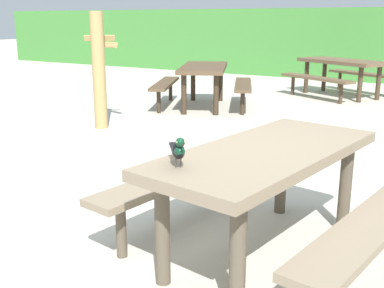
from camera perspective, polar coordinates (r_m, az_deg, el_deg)
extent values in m
plane|color=beige|center=(3.40, 5.97, -12.25)|extent=(60.00, 60.00, 0.00)
cube|color=#84725B|center=(3.08, 8.96, -1.14)|extent=(1.02, 1.89, 0.07)
cylinder|color=brown|center=(2.83, -3.58, -10.46)|extent=(0.09, 0.09, 0.67)
cylinder|color=brown|center=(2.53, 5.50, -13.73)|extent=(0.09, 0.09, 0.67)
cylinder|color=brown|center=(3.90, 10.72, -3.48)|extent=(0.09, 0.09, 0.67)
cylinder|color=brown|center=(3.69, 17.97, -5.04)|extent=(0.09, 0.09, 0.67)
cube|color=#84725B|center=(3.55, -0.96, -3.66)|extent=(0.53, 1.73, 0.05)
cylinder|color=brown|center=(3.21, -8.53, -10.15)|extent=(0.07, 0.07, 0.39)
cylinder|color=brown|center=(4.11, 4.91, -4.37)|extent=(0.07, 0.07, 0.39)
cube|color=#84725B|center=(2.90, 20.79, -9.04)|extent=(0.53, 1.73, 0.05)
ellipsoid|color=black|center=(2.62, -1.69, -0.82)|extent=(0.16, 0.16, 0.09)
ellipsoid|color=#0F3823|center=(2.58, -1.50, -0.91)|extent=(0.09, 0.09, 0.06)
sphere|color=#0F3823|center=(2.55, -1.42, 0.20)|extent=(0.05, 0.05, 0.05)
sphere|color=#EAE08C|center=(2.54, -0.93, 0.27)|extent=(0.01, 0.01, 0.01)
sphere|color=#EAE08C|center=(2.53, -1.79, 0.22)|extent=(0.01, 0.01, 0.01)
cone|color=black|center=(2.51, -1.22, -0.03)|extent=(0.03, 0.03, 0.02)
cube|color=black|center=(2.74, -2.22, -0.43)|extent=(0.10, 0.10, 0.04)
cylinder|color=#47423D|center=(2.64, -1.35, -2.26)|extent=(0.01, 0.01, 0.05)
cylinder|color=#47423D|center=(2.63, -1.95, -2.30)|extent=(0.01, 0.01, 0.05)
cube|color=brown|center=(8.46, 1.42, 9.18)|extent=(1.44, 1.95, 0.07)
cylinder|color=#382B1D|center=(7.84, -0.99, 6.00)|extent=(0.09, 0.09, 0.67)
cylinder|color=#382B1D|center=(7.79, 2.92, 5.93)|extent=(0.09, 0.09, 0.67)
cylinder|color=#382B1D|center=(9.22, 0.13, 7.34)|extent=(0.09, 0.09, 0.67)
cylinder|color=#382B1D|center=(9.18, 3.46, 7.28)|extent=(0.09, 0.09, 0.67)
cube|color=brown|center=(8.58, -3.29, 7.29)|extent=(0.97, 1.67, 0.05)
cylinder|color=#382B1D|center=(7.99, -4.03, 5.11)|extent=(0.07, 0.07, 0.39)
cylinder|color=#382B1D|center=(9.24, -2.61, 6.46)|extent=(0.07, 0.07, 0.39)
cube|color=brown|center=(8.46, 6.17, 7.12)|extent=(0.97, 1.67, 0.05)
cylinder|color=#382B1D|center=(7.86, 6.10, 4.91)|extent=(0.07, 0.07, 0.39)
cylinder|color=#382B1D|center=(9.13, 6.16, 6.29)|extent=(0.07, 0.07, 0.39)
cube|color=brown|center=(10.15, 17.64, 9.45)|extent=(1.95, 1.51, 0.07)
cylinder|color=#423324|center=(9.54, 19.57, 6.74)|extent=(0.09, 0.09, 0.67)
cylinder|color=#423324|center=(9.95, 21.53, 6.87)|extent=(0.09, 0.09, 0.67)
cylinder|color=#423324|center=(10.47, 13.61, 7.83)|extent=(0.09, 0.09, 0.67)
cylinder|color=#423324|center=(10.85, 15.63, 7.93)|extent=(0.09, 0.09, 0.67)
cube|color=brown|center=(9.67, 14.73, 7.68)|extent=(1.65, 1.04, 0.05)
cylinder|color=#423324|center=(9.27, 17.49, 5.82)|extent=(0.07, 0.07, 0.39)
cylinder|color=#423324|center=(10.15, 12.05, 6.91)|extent=(0.07, 0.07, 0.39)
cube|color=brown|center=(10.71, 20.02, 7.94)|extent=(1.65, 1.04, 0.05)
cylinder|color=#423324|center=(11.15, 17.35, 7.25)|extent=(0.07, 0.07, 0.39)
cylinder|color=tan|center=(6.91, -11.15, 8.60)|extent=(0.19, 0.19, 1.65)
cube|color=tan|center=(7.14, -11.08, 12.42)|extent=(0.39, 0.30, 0.09)
cube|color=tan|center=(7.01, -9.88, 11.68)|extent=(0.31, 0.11, 0.09)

